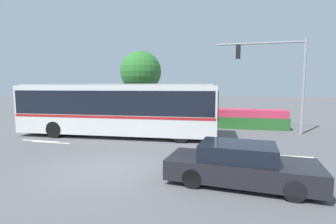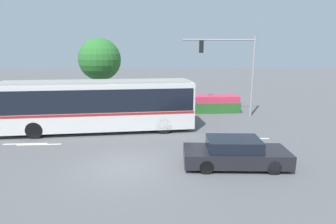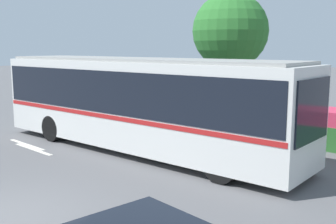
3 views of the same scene
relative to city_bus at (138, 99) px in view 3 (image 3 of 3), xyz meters
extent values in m
plane|color=#5B5B5E|center=(2.20, -5.80, -1.84)|extent=(140.00, 140.00, 0.00)
cube|color=silver|center=(-0.01, 0.00, -0.15)|extent=(12.30, 3.23, 2.89)
cube|color=black|center=(-0.01, 0.00, 0.31)|extent=(12.06, 3.26, 1.38)
cube|color=#B21E1E|center=(-0.01, 0.00, -0.50)|extent=(12.18, 3.25, 0.14)
cube|color=black|center=(6.08, 0.37, 0.20)|extent=(0.19, 2.13, 1.62)
cube|color=#959592|center=(-0.01, 0.00, 1.34)|extent=(11.80, 3.00, 0.10)
cylinder|color=black|center=(4.05, 1.35, -1.34)|extent=(1.02, 0.36, 1.00)
cylinder|color=black|center=(4.19, -0.85, -1.34)|extent=(1.02, 0.36, 1.00)
cylinder|color=black|center=(-3.60, 0.89, -1.34)|extent=(1.02, 0.36, 1.00)
cylinder|color=black|center=(-3.47, -1.31, -1.34)|extent=(1.02, 0.36, 1.00)
cylinder|color=brown|center=(-0.83, 6.72, -0.31)|extent=(0.37, 0.37, 3.07)
sphere|color=#2D752D|center=(-0.83, 6.72, 2.52)|extent=(3.58, 3.58, 3.58)
cube|color=silver|center=(-2.81, -2.51, -1.84)|extent=(2.40, 0.16, 0.01)
cube|color=silver|center=(-3.62, -2.33, -1.84)|extent=(2.40, 0.16, 0.01)
camera|label=1|loc=(6.67, -14.05, 1.25)|focal=26.53mm
camera|label=2|loc=(3.29, -17.38, 3.22)|focal=29.36mm
camera|label=3|loc=(10.23, -9.36, 1.76)|focal=42.95mm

